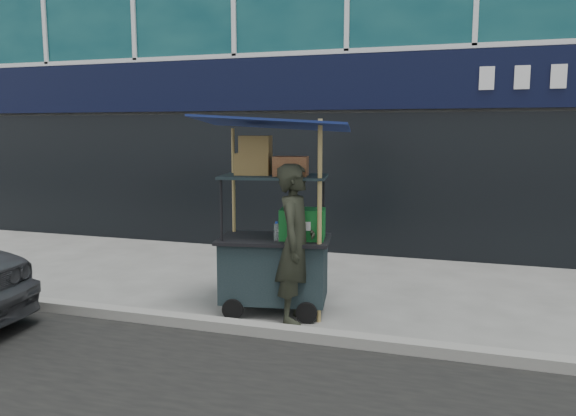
% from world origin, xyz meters
% --- Properties ---
extents(ground, '(80.00, 80.00, 0.00)m').
position_xyz_m(ground, '(0.00, 0.00, 0.00)').
color(ground, slate).
rests_on(ground, ground).
extents(curb, '(80.00, 0.18, 0.12)m').
position_xyz_m(curb, '(0.00, -0.20, 0.06)').
color(curb, gray).
rests_on(curb, ground).
extents(vendor_cart, '(1.88, 1.47, 2.29)m').
position_xyz_m(vendor_cart, '(-0.10, 0.58, 0.80)').
color(vendor_cart, black).
rests_on(vendor_cart, ground).
extents(vendor_man, '(0.44, 0.65, 1.76)m').
position_xyz_m(vendor_man, '(0.22, 0.34, 0.88)').
color(vendor_man, black).
rests_on(vendor_man, ground).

